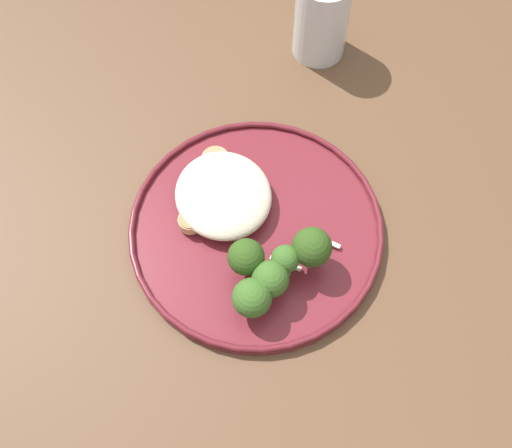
{
  "coord_description": "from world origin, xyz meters",
  "views": [
    {
      "loc": [
        -0.22,
        0.18,
        1.37
      ],
      "look_at": [
        0.06,
        0.05,
        0.76
      ],
      "focal_mm": 42.72,
      "sensor_mm": 36.0,
      "label": 1
    }
  ],
  "objects": [
    {
      "name": "seared_scallop_on_noodles",
      "position": [
        0.08,
        0.07,
        0.76
      ],
      "size": [
        0.03,
        0.03,
        0.02
      ],
      "color": "#DBB77A",
      "rests_on": "dinner_plate"
    },
    {
      "name": "broccoli_floret_left_leaning",
      "position": [
        0.01,
        0.08,
        0.79
      ],
      "size": [
        0.04,
        0.04,
        0.06
      ],
      "color": "#7A994C",
      "rests_on": "dinner_plate"
    },
    {
      "name": "seared_scallop_rear_pale",
      "position": [
        0.09,
        0.11,
        0.76
      ],
      "size": [
        0.03,
        0.03,
        0.02
      ],
      "color": "#DBB77A",
      "rests_on": "dinner_plate"
    },
    {
      "name": "water_glass",
      "position": [
        0.27,
        -0.15,
        0.79
      ],
      "size": [
        0.07,
        0.07,
        0.11
      ],
      "color": "silver",
      "rests_on": "wooden_dining_table"
    },
    {
      "name": "broccoli_floret_front_edge",
      "position": [
        -0.02,
        0.07,
        0.78
      ],
      "size": [
        0.04,
        0.04,
        0.05
      ],
      "color": "#89A356",
      "rests_on": "dinner_plate"
    },
    {
      "name": "noodle_bed",
      "position": [
        0.1,
        0.07,
        0.77
      ],
      "size": [
        0.12,
        0.11,
        0.03
      ],
      "color": "beige",
      "rests_on": "dinner_plate"
    },
    {
      "name": "seared_scallop_large_seared",
      "position": [
        0.13,
        0.03,
        0.76
      ],
      "size": [
        0.02,
        0.02,
        0.01
      ],
      "color": "#E5C689",
      "rests_on": "dinner_plate"
    },
    {
      "name": "broccoli_floret_rear_charred",
      "position": [
        -0.01,
        0.04,
        0.78
      ],
      "size": [
        0.03,
        0.03,
        0.05
      ],
      "color": "#7A994C",
      "rests_on": "dinner_plate"
    },
    {
      "name": "seared_scallop_tilted_round",
      "position": [
        0.15,
        0.06,
        0.76
      ],
      "size": [
        0.03,
        0.03,
        0.01
      ],
      "color": "#E5C689",
      "rests_on": "dinner_plate"
    },
    {
      "name": "broccoli_floret_center_pile",
      "position": [
        -0.03,
        0.09,
        0.78
      ],
      "size": [
        0.04,
        0.04,
        0.05
      ],
      "color": "#89A356",
      "rests_on": "dinner_plate"
    },
    {
      "name": "broccoli_floret_tall_stalk",
      "position": [
        -0.01,
        0.01,
        0.79
      ],
      "size": [
        0.04,
        0.04,
        0.06
      ],
      "color": "#89A356",
      "rests_on": "dinner_plate"
    },
    {
      "name": "wooden_dining_table",
      "position": [
        0.0,
        0.0,
        0.66
      ],
      "size": [
        1.4,
        1.0,
        0.74
      ],
      "color": "brown",
      "rests_on": "ground"
    },
    {
      "name": "ground",
      "position": [
        0.0,
        0.0,
        0.0
      ],
      "size": [
        6.0,
        6.0,
        0.0
      ],
      "primitive_type": "plane",
      "color": "#2D2B28"
    },
    {
      "name": "onion_sliver_pale_crescent",
      "position": [
        0.01,
        -0.01,
        0.75
      ],
      "size": [
        0.04,
        0.03,
        0.0
      ],
      "primitive_type": "cube",
      "rotation": [
        0.0,
        0.0,
        0.67
      ],
      "color": "silver",
      "rests_on": "dinner_plate"
    },
    {
      "name": "dinner_plate",
      "position": [
        0.06,
        0.05,
        0.75
      ],
      "size": [
        0.29,
        0.29,
        0.02
      ],
      "color": "maroon",
      "rests_on": "wooden_dining_table"
    },
    {
      "name": "onion_sliver_long_sliver",
      "position": [
        0.0,
        0.04,
        0.75
      ],
      "size": [
        0.03,
        0.03,
        0.0
      ],
      "primitive_type": "cube",
      "rotation": [
        0.0,
        0.0,
        0.73
      ],
      "color": "silver",
      "rests_on": "dinner_plate"
    }
  ]
}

